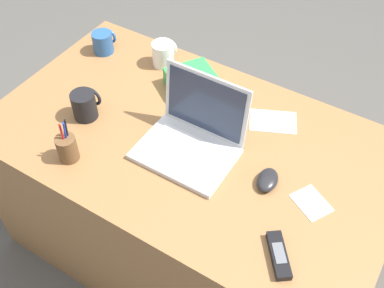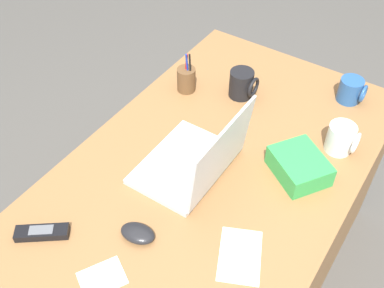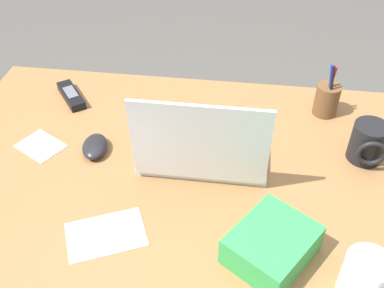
# 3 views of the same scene
# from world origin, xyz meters

# --- Properties ---
(ground_plane) EXTENTS (6.00, 6.00, 0.00)m
(ground_plane) POSITION_xyz_m (0.00, 0.00, 0.00)
(ground_plane) COLOR #4C4944
(desk) EXTENTS (1.46, 0.85, 0.72)m
(desk) POSITION_xyz_m (0.00, 0.00, 0.36)
(desk) COLOR olive
(desk) RESTS_ON ground
(laptop) EXTENTS (0.33, 0.27, 0.25)m
(laptop) POSITION_xyz_m (0.03, -0.03, 0.77)
(laptop) COLOR silver
(laptop) RESTS_ON desk
(computer_mouse) EXTENTS (0.08, 0.11, 0.03)m
(computer_mouse) POSITION_xyz_m (0.32, -0.04, 0.73)
(computer_mouse) COLOR black
(computer_mouse) RESTS_ON desk
(coffee_mug_white) EXTENTS (0.09, 0.10, 0.10)m
(coffee_mug_white) POSITION_xyz_m (-0.32, 0.31, 0.77)
(coffee_mug_white) COLOR white
(coffee_mug_white) RESTS_ON desk
(coffee_mug_tall) EXTENTS (0.09, 0.10, 0.11)m
(coffee_mug_tall) POSITION_xyz_m (-0.39, -0.10, 0.77)
(coffee_mug_tall) COLOR black
(coffee_mug_tall) RESTS_ON desk
(coffee_mug_spare) EXTENTS (0.09, 0.10, 0.09)m
(coffee_mug_spare) POSITION_xyz_m (-0.58, 0.24, 0.76)
(coffee_mug_spare) COLOR #26518C
(coffee_mug_spare) RESTS_ON desk
(cordless_phone) EXTENTS (0.12, 0.14, 0.03)m
(cordless_phone) POSITION_xyz_m (0.46, -0.27, 0.73)
(cordless_phone) COLOR black
(cordless_phone) RESTS_ON desk
(pen_holder) EXTENTS (0.07, 0.07, 0.17)m
(pen_holder) POSITION_xyz_m (-0.30, -0.29, 0.77)
(pen_holder) COLOR brown
(pen_holder) RESTS_ON desk
(snack_bag) EXTENTS (0.22, 0.23, 0.07)m
(snack_bag) POSITION_xyz_m (-0.15, 0.24, 0.75)
(snack_bag) COLOR green
(snack_bag) RESTS_ON desk
(paper_note_near_laptop) EXTENTS (0.20, 0.17, 0.00)m
(paper_note_near_laptop) POSITION_xyz_m (0.21, 0.23, 0.72)
(paper_note_near_laptop) COLOR white
(paper_note_near_laptop) RESTS_ON desk
(paper_note_left) EXTENTS (0.15, 0.14, 0.00)m
(paper_note_left) POSITION_xyz_m (0.47, -0.04, 0.72)
(paper_note_left) COLOR white
(paper_note_left) RESTS_ON desk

